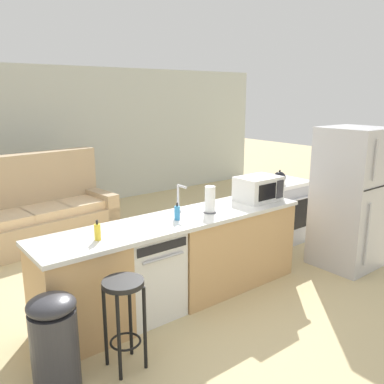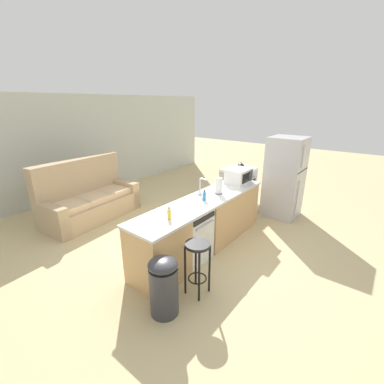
% 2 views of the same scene
% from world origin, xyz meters
% --- Properties ---
extents(ground_plane, '(24.00, 24.00, 0.00)m').
position_xyz_m(ground_plane, '(0.00, 0.00, 0.00)').
color(ground_plane, tan).
extents(wall_back, '(10.00, 0.06, 2.60)m').
position_xyz_m(wall_back, '(0.30, 4.20, 1.30)').
color(wall_back, beige).
rests_on(wall_back, ground_plane).
extents(kitchen_counter, '(2.94, 0.66, 0.90)m').
position_xyz_m(kitchen_counter, '(0.24, 0.00, 0.42)').
color(kitchen_counter, tan).
rests_on(kitchen_counter, ground_plane).
extents(dishwasher, '(0.58, 0.61, 0.84)m').
position_xyz_m(dishwasher, '(-0.25, -0.00, 0.42)').
color(dishwasher, white).
rests_on(dishwasher, ground_plane).
extents(stove_range, '(0.76, 0.68, 0.90)m').
position_xyz_m(stove_range, '(2.35, 0.55, 0.45)').
color(stove_range, '#A8AAB2').
rests_on(stove_range, ground_plane).
extents(refrigerator, '(0.72, 0.73, 1.73)m').
position_xyz_m(refrigerator, '(2.35, -0.55, 0.86)').
color(refrigerator, '#B7B7BC').
rests_on(refrigerator, ground_plane).
extents(microwave, '(0.50, 0.37, 0.28)m').
position_xyz_m(microwave, '(1.30, -0.00, 1.04)').
color(microwave, white).
rests_on(microwave, kitchen_counter).
extents(sink_faucet, '(0.07, 0.18, 0.30)m').
position_xyz_m(sink_faucet, '(0.27, 0.16, 1.03)').
color(sink_faucet, silver).
rests_on(sink_faucet, kitchen_counter).
extents(paper_towel_roll, '(0.14, 0.14, 0.28)m').
position_xyz_m(paper_towel_roll, '(0.52, -0.04, 1.04)').
color(paper_towel_roll, '#4C4C51').
rests_on(paper_towel_roll, kitchen_counter).
extents(soap_bottle, '(0.06, 0.06, 0.18)m').
position_xyz_m(soap_bottle, '(0.11, -0.03, 0.97)').
color(soap_bottle, '#338CCC').
rests_on(soap_bottle, kitchen_counter).
extents(dish_soap_bottle, '(0.06, 0.06, 0.18)m').
position_xyz_m(dish_soap_bottle, '(-0.76, -0.07, 0.97)').
color(dish_soap_bottle, yellow).
rests_on(dish_soap_bottle, kitchen_counter).
extents(kettle, '(0.21, 0.17, 0.19)m').
position_xyz_m(kettle, '(2.18, 0.42, 0.99)').
color(kettle, black).
rests_on(kettle, stove_range).
extents(bar_stool, '(0.32, 0.32, 0.74)m').
position_xyz_m(bar_stool, '(-0.82, -0.60, 0.54)').
color(bar_stool, black).
rests_on(bar_stool, ground_plane).
extents(trash_bin, '(0.35, 0.35, 0.74)m').
position_xyz_m(trash_bin, '(-1.33, -0.50, 0.38)').
color(trash_bin, '#333338').
rests_on(trash_bin, ground_plane).
extents(couch, '(2.08, 1.09, 1.27)m').
position_xyz_m(couch, '(-0.37, 2.71, 0.39)').
color(couch, tan).
rests_on(couch, ground_plane).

